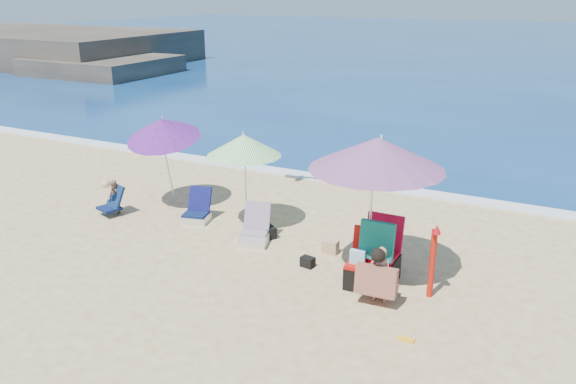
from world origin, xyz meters
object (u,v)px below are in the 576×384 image
at_px(chair_navy, 197,213).
at_px(camp_chair_right, 378,259).
at_px(furled_umbrella, 433,257).
at_px(umbrella_turquoise, 377,154).
at_px(camp_chair_left, 364,271).
at_px(umbrella_striped, 244,145).
at_px(umbrella_blue, 162,129).
at_px(person_left, 114,197).
at_px(person_center, 379,276).
at_px(chair_rainbow, 255,233).

relative_size(chair_navy, camp_chair_right, 0.61).
height_order(furled_umbrella, chair_navy, furled_umbrella).
bearing_deg(umbrella_turquoise, chair_navy, 168.54).
xyz_separation_m(furled_umbrella, camp_chair_left, (-1.02, -0.15, -0.39)).
xyz_separation_m(umbrella_turquoise, umbrella_striped, (-2.94, 0.97, -0.44)).
relative_size(umbrella_turquoise, chair_navy, 3.87).
bearing_deg(umbrella_turquoise, camp_chair_right, -8.62).
bearing_deg(furled_umbrella, umbrella_blue, 167.69).
bearing_deg(camp_chair_right, umbrella_blue, 166.85).
bearing_deg(umbrella_striped, chair_navy, -170.91).
height_order(umbrella_blue, person_left, umbrella_blue).
bearing_deg(chair_navy, person_left, -165.83).
height_order(camp_chair_left, person_left, camp_chair_left).
bearing_deg(umbrella_striped, furled_umbrella, -15.66).
bearing_deg(chair_navy, person_center, -18.80).
distance_m(umbrella_blue, chair_rainbow, 3.14).
height_order(umbrella_turquoise, chair_rainbow, umbrella_turquoise).
distance_m(umbrella_striped, person_left, 3.17).
distance_m(umbrella_turquoise, camp_chair_left, 1.86).
bearing_deg(umbrella_turquoise, person_left, 176.45).
distance_m(chair_navy, camp_chair_left, 4.11).
relative_size(umbrella_turquoise, chair_rainbow, 3.20).
xyz_separation_m(chair_rainbow, person_center, (2.76, -1.09, 0.25)).
distance_m(umbrella_turquoise, chair_rainbow, 3.13).
bearing_deg(person_center, umbrella_striped, 153.49).
xyz_separation_m(umbrella_turquoise, person_left, (-5.76, 0.36, -1.75)).
bearing_deg(chair_rainbow, person_center, -21.66).
distance_m(chair_navy, person_left, 1.85).
distance_m(chair_rainbow, camp_chair_right, 2.58).
bearing_deg(camp_chair_left, person_left, 173.65).
height_order(umbrella_striped, camp_chair_right, umbrella_striped).
height_order(camp_chair_left, camp_chair_right, camp_chair_right).
height_order(furled_umbrella, chair_rainbow, furled_umbrella).
bearing_deg(furled_umbrella, camp_chair_right, 172.70).
bearing_deg(umbrella_blue, chair_navy, -19.72).
distance_m(person_center, person_left, 6.19).
bearing_deg(camp_chair_right, camp_chair_left, -117.80).
distance_m(umbrella_striped, camp_chair_right, 3.46).
xyz_separation_m(umbrella_blue, person_left, (-0.72, -0.83, -1.36)).
bearing_deg(chair_navy, camp_chair_left, -15.38).
height_order(person_center, person_left, person_center).
bearing_deg(person_center, camp_chair_right, 109.05).
relative_size(chair_navy, person_left, 0.85).
bearing_deg(camp_chair_left, umbrella_blue, 163.69).
bearing_deg(person_center, person_left, 170.50).
relative_size(camp_chair_right, person_center, 1.23).
xyz_separation_m(umbrella_turquoise, umbrella_blue, (-5.05, 1.19, -0.39)).
relative_size(umbrella_turquoise, person_center, 2.91).
bearing_deg(camp_chair_right, umbrella_turquoise, 171.38).
distance_m(umbrella_turquoise, umbrella_blue, 5.20).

